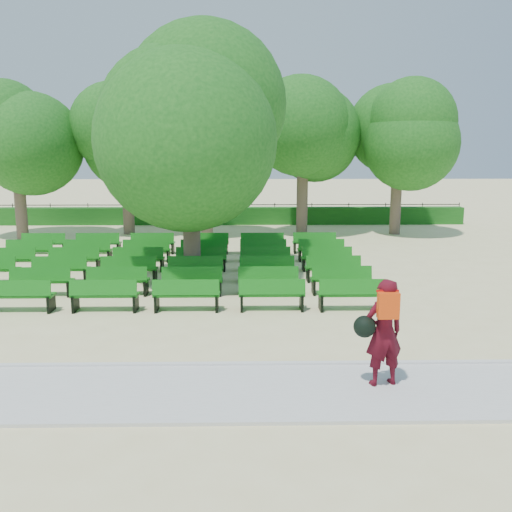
{
  "coord_description": "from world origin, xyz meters",
  "views": [
    {
      "loc": [
        1.41,
        -16.17,
        3.96
      ],
      "look_at": [
        1.7,
        -1.0,
        1.1
      ],
      "focal_mm": 40.0,
      "sensor_mm": 36.0,
      "label": 1
    }
  ],
  "objects": [
    {
      "name": "bench_array",
      "position": [
        -1.05,
        1.47,
        0.08
      ],
      "size": [
        1.66,
        0.57,
        1.03
      ],
      "rotation": [
        0.0,
        0.0,
        -0.04
      ],
      "color": "#137015",
      "rests_on": "ground"
    },
    {
      "name": "paving",
      "position": [
        0.0,
        -7.4,
        0.03
      ],
      "size": [
        30.0,
        2.2,
        0.06
      ],
      "primitive_type": "cube",
      "color": "silver",
      "rests_on": "ground"
    },
    {
      "name": "fence",
      "position": [
        0.0,
        14.4,
        0.0
      ],
      "size": [
        26.0,
        0.1,
        1.02
      ],
      "primitive_type": null,
      "color": "black",
      "rests_on": "ground"
    },
    {
      "name": "person",
      "position": [
        3.68,
        -7.19,
        1.0
      ],
      "size": [
        0.9,
        0.59,
        1.82
      ],
      "rotation": [
        0.0,
        0.0,
        3.4
      ],
      "color": "#480A15",
      "rests_on": "ground"
    },
    {
      "name": "hedge",
      "position": [
        0.0,
        14.0,
        0.45
      ],
      "size": [
        26.0,
        0.7,
        0.9
      ],
      "primitive_type": "cube",
      "color": "#195A18",
      "rests_on": "ground"
    },
    {
      "name": "ground",
      "position": [
        0.0,
        0.0,
        0.0
      ],
      "size": [
        120.0,
        120.0,
        0.0
      ],
      "primitive_type": "plane",
      "color": "beige"
    },
    {
      "name": "curb",
      "position": [
        0.0,
        -6.25,
        0.05
      ],
      "size": [
        30.0,
        0.12,
        0.1
      ],
      "primitive_type": "cube",
      "color": "silver",
      "rests_on": "ground"
    },
    {
      "name": "tree_line",
      "position": [
        0.0,
        10.0,
        0.0
      ],
      "size": [
        21.8,
        6.8,
        7.04
      ],
      "primitive_type": null,
      "color": "#1F621A",
      "rests_on": "ground"
    },
    {
      "name": "tree_among",
      "position": [
        -0.2,
        0.78,
        4.41
      ],
      "size": [
        4.99,
        4.99,
        6.68
      ],
      "color": "brown",
      "rests_on": "ground"
    }
  ]
}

